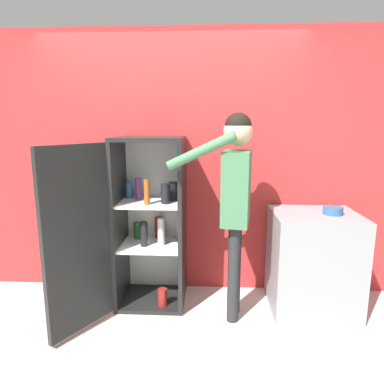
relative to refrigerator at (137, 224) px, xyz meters
The scene contains 6 objects.
ground_plane 1.01m from the refrigerator, 65.10° to the right, with size 12.00×12.00×0.00m, color beige.
wall_back 0.69m from the refrigerator, 56.31° to the left, with size 7.00×0.06×2.55m.
refrigerator is the anchor object (origin of this frame).
person 0.95m from the refrigerator, 10.66° to the right, with size 0.70×0.50×1.76m.
counter 1.63m from the refrigerator, ahead, with size 0.74×0.65×0.90m.
bowl 1.73m from the refrigerator, ahead, with size 0.17×0.17×0.07m.
Camera 1 is at (0.38, -2.37, 1.67)m, focal length 32.00 mm.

